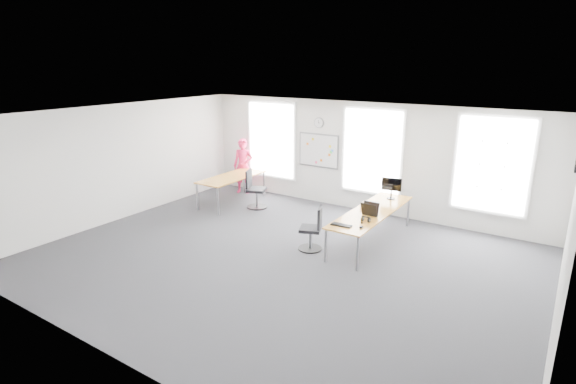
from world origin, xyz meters
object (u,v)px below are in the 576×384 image
Objects in this scene: chair_left at (254,191)px; monitor at (391,186)px; desk_left at (232,179)px; person at (243,166)px; desk_right at (372,213)px; keyboard at (341,225)px; headphones at (365,219)px; chair_right at (313,231)px.

chair_left is 3.91m from monitor.
person is (-0.41, 1.05, 0.12)m from desk_left.
monitor reaches higher than desk_left.
desk_right is 7.23× the size of keyboard.
headphones is at bearing 50.88° from keyboard.
headphones is (1.07, 0.35, 0.38)m from chair_right.
chair_left is 0.63× the size of person.
monitor is (0.93, 2.20, 0.65)m from chair_right.
chair_left is at bearing 146.30° from keyboard.
headphones reaches higher than keyboard.
person is at bearing 165.15° from monitor.
chair_left is 4.20m from headphones.
headphones is (5.19, -2.35, -0.04)m from person.
headphones is at bearing 86.47° from chair_right.
desk_right is 5.87× the size of monitor.
person is 5.07m from monitor.
person is 5.65m from keyboard.
desk_right is at bearing -100.30° from monitor.
chair_left is 5.56× the size of headphones.
desk_left is 11.29× the size of headphones.
desk_left is 2.22× the size of chair_right.
desk_left is 4.67m from monitor.
desk_right is at bearing 118.59° from chair_right.
chair_right is at bearing -129.73° from desk_right.
desk_left is 0.84m from chair_left.
chair_left reaches higher than desk_right.
headphones reaches higher than desk_left.
monitor is at bearing -26.54° from person.
desk_left is at bearing -89.28° from person.
chair_left reaches higher than desk_left.
headphones is 1.87m from monitor.
desk_left is 2.03× the size of chair_left.
headphones is at bearing -45.22° from person.
chair_right reaches higher than keyboard.
desk_right is 0.76m from headphones.
chair_right is (3.70, -1.65, -0.30)m from desk_left.
desk_left is at bearing -135.76° from chair_right.
monitor is (-0.14, 1.85, 0.27)m from headphones.
keyboard is at bearing -51.18° from person.
chair_left is (-2.90, 1.68, 0.04)m from chair_right.
keyboard is (4.46, -1.80, 0.03)m from desk_left.
desk_left is 1.29× the size of person.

